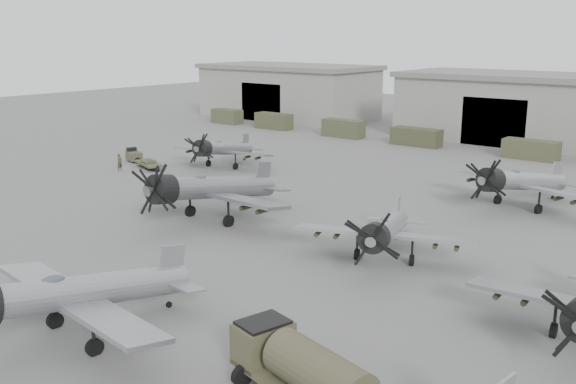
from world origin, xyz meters
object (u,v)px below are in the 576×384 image
Objects in this scene: aircraft_near_1 at (67,295)px; ground_crew at (120,162)px; aircraft_mid_1 at (207,189)px; aircraft_mid_2 at (385,231)px; aircraft_far_1 at (518,182)px; fuel_tanker at (302,367)px; tug_trailer at (139,159)px; aircraft_far_0 at (221,149)px.

aircraft_near_1 reaches higher than ground_crew.
ground_crew is (-19.99, 7.05, -1.61)m from aircraft_mid_1.
ground_crew is (-34.82, 6.53, -1.14)m from aircraft_mid_2.
aircraft_mid_1 reaches higher than aircraft_far_1.
aircraft_far_1 is at bearing -82.19° from ground_crew.
aircraft_mid_1 is 1.24× the size of aircraft_mid_2.
aircraft_mid_2 is at bearing 3.36° from aircraft_mid_1.
aircraft_mid_1 is 14.85m from aircraft_mid_2.
fuel_tanker is at bearing 19.33° from aircraft_near_1.
fuel_tanker is (11.25, 2.62, -0.78)m from aircraft_near_1.
aircraft_near_1 is at bearing -128.12° from aircraft_mid_2.
aircraft_mid_1 is 1.12× the size of aircraft_far_1.
tug_trailer is at bearing 162.19° from fuel_tanker.
aircraft_mid_2 reaches higher than ground_crew.
aircraft_far_0 is (-13.09, 14.67, -0.49)m from aircraft_mid_1.
aircraft_far_0 is 1.58× the size of fuel_tanker.
aircraft_far_0 is (-27.92, 14.15, -0.01)m from aircraft_mid_2.
fuel_tanker is (20.34, -14.78, -1.01)m from aircraft_mid_1.
aircraft_far_1 reaches higher than aircraft_mid_2.
aircraft_mid_1 reaches higher than aircraft_far_0.
aircraft_far_1 is 38.84m from tug_trailer.
fuel_tanker is at bearing -90.56° from aircraft_mid_2.
tug_trailer is at bearing -165.89° from aircraft_far_0.
aircraft_mid_2 is at bearing -109.49° from ground_crew.
aircraft_far_1 is at bearing 48.58° from aircraft_mid_1.
aircraft_far_0 reaches higher than tug_trailer.
fuel_tanker is (5.51, -15.31, -0.54)m from aircraft_mid_2.
aircraft_mid_1 is at bearing 161.64° from aircraft_mid_2.
ground_crew is (-40.34, 21.83, -0.60)m from fuel_tanker.
aircraft_near_1 reaches higher than fuel_tanker.
aircraft_far_0 is 6.22× the size of ground_crew.
aircraft_mid_2 is 1.56× the size of fuel_tanker.
aircraft_mid_2 is 6.16× the size of ground_crew.
aircraft_mid_2 is at bearing -38.68° from aircraft_far_0.
fuel_tanker is 3.95× the size of ground_crew.
aircraft_mid_1 is at bearing -60.06° from aircraft_far_0.
tug_trailer is 4.22× the size of ground_crew.
aircraft_mid_1 is 19.67m from aircraft_far_0.
aircraft_mid_1 reaches higher than tug_trailer.
aircraft_near_1 reaches higher than tug_trailer.
aircraft_near_1 is at bearing -61.08° from aircraft_mid_1.
aircraft_near_1 is 7.00× the size of ground_crew.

